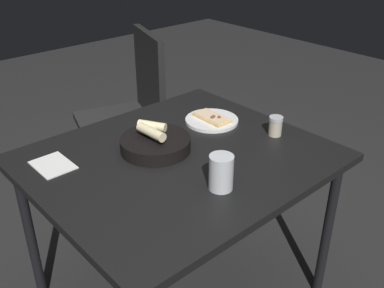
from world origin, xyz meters
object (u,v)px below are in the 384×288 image
(bread_basket, at_px, (155,143))
(chair_near, at_px, (132,106))
(dining_table, at_px, (179,169))
(pizza_plate, at_px, (212,120))
(beer_glass, at_px, (221,174))
(pepper_shaker, at_px, (275,127))

(bread_basket, xyz_separation_m, chair_near, (0.76, -0.41, -0.20))
(dining_table, relative_size, bread_basket, 3.93)
(pizza_plate, distance_m, beer_glass, 0.52)
(bread_basket, xyz_separation_m, beer_glass, (-0.35, 0.00, 0.03))
(pizza_plate, relative_size, chair_near, 0.24)
(bread_basket, height_order, pepper_shaker, bread_basket)
(dining_table, distance_m, beer_glass, 0.29)
(pepper_shaker, bearing_deg, beer_glass, 106.07)
(dining_table, relative_size, pepper_shaker, 13.11)
(pizza_plate, bearing_deg, chair_near, -5.96)
(bread_basket, distance_m, pepper_shaker, 0.50)
(pepper_shaker, height_order, chair_near, chair_near)
(bread_basket, xyz_separation_m, pepper_shaker, (-0.23, -0.44, 0.01))
(dining_table, distance_m, pizza_plate, 0.33)
(bread_basket, relative_size, pepper_shaker, 3.33)
(dining_table, relative_size, beer_glass, 8.74)
(bread_basket, bearing_deg, pepper_shaker, -117.15)
(beer_glass, bearing_deg, dining_table, -8.66)
(pizza_plate, relative_size, pepper_shaker, 2.84)
(pepper_shaker, bearing_deg, pizza_plate, 21.73)
(pizza_plate, height_order, bread_basket, bread_basket)
(dining_table, xyz_separation_m, beer_glass, (-0.26, 0.04, 0.12))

